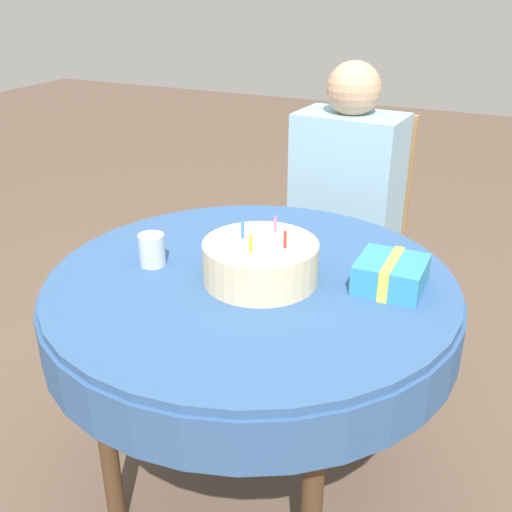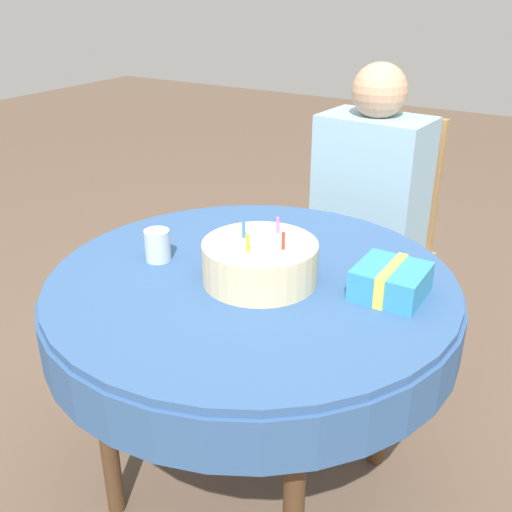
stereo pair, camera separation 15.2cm
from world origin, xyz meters
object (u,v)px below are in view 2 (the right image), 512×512
(person, at_px, (369,196))
(birthday_cake, at_px, (260,262))
(chair, at_px, (376,236))
(gift_box, at_px, (391,281))
(drinking_glass, at_px, (158,245))

(person, bearing_deg, birthday_cake, -83.70)
(chair, bearing_deg, person, -90.00)
(chair, relative_size, gift_box, 5.71)
(birthday_cake, distance_m, gift_box, 0.33)
(birthday_cake, relative_size, drinking_glass, 3.36)
(birthday_cake, xyz_separation_m, gift_box, (0.31, 0.10, -0.01))
(birthday_cake, bearing_deg, drinking_glass, -172.14)
(chair, xyz_separation_m, drinking_glass, (-0.28, -0.97, 0.26))
(chair, distance_m, drinking_glass, 1.04)
(gift_box, bearing_deg, chair, 111.97)
(birthday_cake, height_order, gift_box, birthday_cake)
(chair, relative_size, birthday_cake, 3.28)
(person, distance_m, birthday_cake, 0.83)
(drinking_glass, bearing_deg, person, 72.79)
(chair, height_order, gift_box, chair)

